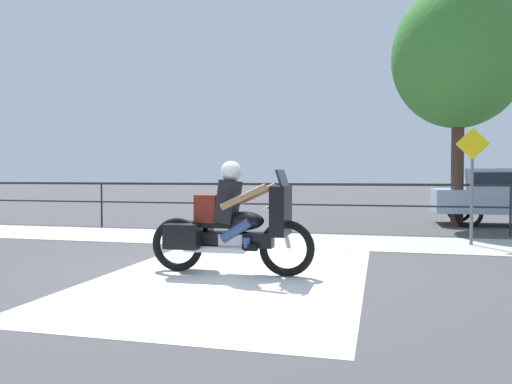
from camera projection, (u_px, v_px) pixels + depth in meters
name	position (u px, v px, depth m)	size (l,w,h in m)	color
ground_plane	(219.00, 269.00, 7.26)	(120.00, 120.00, 0.00)	#424244
sidewalk_band	(269.00, 240.00, 10.56)	(44.00, 2.40, 0.01)	#A8A59E
crosswalk_band	(239.00, 272.00, 6.98)	(3.46, 6.00, 0.01)	silver
fence_railing	(286.00, 193.00, 12.34)	(36.00, 0.05, 1.18)	#232326
motorcycle	(231.00, 224.00, 6.89)	(2.34, 0.76, 1.56)	black
parked_car	(512.00, 193.00, 13.50)	(4.24, 1.77, 1.55)	#9EB2C6
street_sign	(472.00, 173.00, 9.69)	(0.62, 0.06, 2.29)	slate
tree_behind_sign	(459.00, 56.00, 13.17)	(3.48, 3.48, 6.45)	#473323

